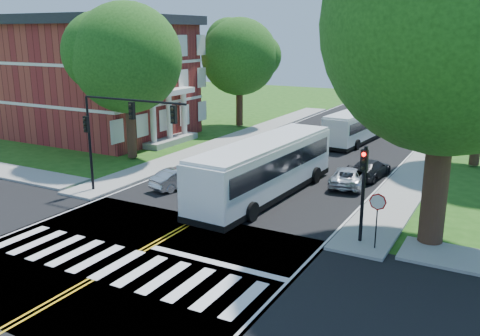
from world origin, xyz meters
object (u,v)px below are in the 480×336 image
Objects in this scene: signal_ne at (363,182)px; suv at (349,176)px; signal_nw at (118,123)px; bus_lead at (265,168)px; bus_follow at (359,125)px; dark_sedan at (370,169)px; hatchback at (179,178)px.

suv is (-3.17, 8.66, -2.36)m from signal_ne.
signal_nw reaches higher than bus_lead.
signal_ne is at bearing 111.21° from bus_follow.
bus_lead is 3.00× the size of dark_sedan.
signal_nw reaches higher than signal_ne.
bus_follow is at bearing -84.53° from suv.
signal_nw is 1.62× the size of signal_ne.
signal_nw is 14.42m from suv.
dark_sedan reaches higher than hatchback.
signal_nw reaches higher than dark_sedan.
bus_follow is (-6.49, 22.20, -1.48)m from signal_ne.
hatchback is at bearing 43.96° from dark_sedan.
signal_ne is at bearing 151.78° from bus_lead.
suv is at bearing -132.70° from hatchback.
signal_ne is 11.55m from dark_sedan.
dark_sedan is (0.69, 2.38, 0.03)m from suv.
bus_lead is 5.61m from hatchback.
signal_ne reaches higher than hatchback.
dark_sedan is (11.57, 11.04, -3.74)m from signal_nw.
signal_nw is 1.65× the size of dark_sedan.
suv is (9.06, 5.49, -0.02)m from hatchback.
bus_lead reaches higher than bus_follow.
bus_lead is 3.45× the size of hatchback.
signal_ne is at bearing 101.83° from suv.
bus_follow is 2.56× the size of suv.
hatchback is 12.52m from dark_sedan.
bus_follow is (0.34, 18.07, -0.28)m from bus_lead.
signal_nw is at bearing -179.95° from signal_ne.
bus_lead is (-6.83, 4.13, -1.20)m from signal_ne.
signal_nw is at bearing 32.80° from bus_lead.
bus_follow reaches higher than hatchback.
bus_follow is at bearing 106.30° from signal_ne.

